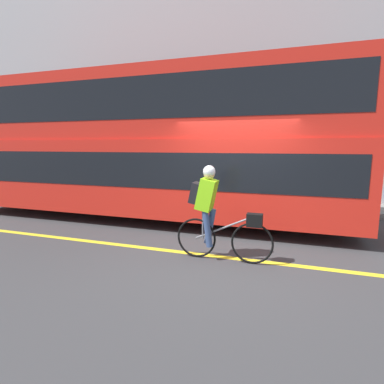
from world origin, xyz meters
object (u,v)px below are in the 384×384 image
(street_sign_post, at_px, (321,161))
(cyclist_on_bike, at_px, (214,210))
(bus, at_px, (146,141))
(trash_bin, at_px, (106,181))

(street_sign_post, bearing_deg, cyclist_on_bike, -113.00)
(bus, bearing_deg, cyclist_on_bike, -44.14)
(bus, height_order, cyclist_on_bike, bus)
(bus, distance_m, street_sign_post, 5.26)
(trash_bin, bearing_deg, cyclist_on_bike, -41.83)
(cyclist_on_bike, bearing_deg, street_sign_post, 67.00)
(cyclist_on_bike, height_order, trash_bin, cyclist_on_bike)
(cyclist_on_bike, height_order, street_sign_post, street_sign_post)
(bus, xyz_separation_m, cyclist_on_bike, (2.50, -2.43, -1.21))
(bus, relative_size, cyclist_on_bike, 6.24)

